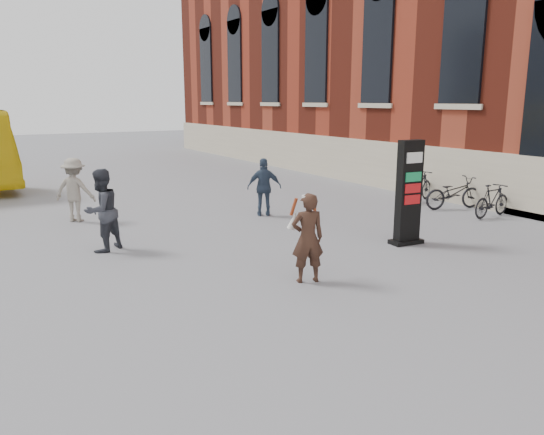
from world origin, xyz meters
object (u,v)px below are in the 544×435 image
woman (307,237)px  info_pylon (409,193)px  pedestrian_c (264,187)px  bike_5 (492,201)px  pedestrian_b (75,190)px  bike_6 (453,193)px  pedestrian_a (102,211)px  bike_7 (420,186)px

woman → info_pylon: bearing=-146.1°
pedestrian_c → bike_5: pedestrian_c is taller
pedestrian_b → bike_6: size_ratio=0.92×
info_pylon → pedestrian_b: (-6.29, 6.53, -0.33)m
info_pylon → bike_5: bearing=16.9°
pedestrian_a → bike_6: (10.64, -0.75, -0.43)m
pedestrian_b → bike_7: 10.93m
pedestrian_a → pedestrian_b: bearing=-122.3°
info_pylon → bike_7: info_pylon is taller
pedestrian_a → bike_6: 10.67m
woman → bike_6: (7.84, 3.33, -0.36)m
pedestrian_b → info_pylon: bearing=172.8°
woman → pedestrian_a: (-2.79, 4.08, 0.06)m
pedestrian_a → pedestrian_c: 5.20m
bike_6 → bike_7: size_ratio=1.12×
pedestrian_a → woman: bearing=93.2°
pedestrian_a → bike_5: 10.86m
pedestrian_b → pedestrian_c: 5.36m
bike_6 → pedestrian_a: bearing=100.7°
bike_5 → info_pylon: bearing=96.8°
pedestrian_c → bike_7: pedestrian_c is taller
woman → bike_6: size_ratio=0.88×
bike_6 → bike_7: 1.43m
pedestrian_b → pedestrian_a: bearing=127.7°
info_pylon → pedestrian_b: bearing=139.1°
woman → pedestrian_c: (2.22, 5.48, -0.02)m
pedestrian_a → pedestrian_b: 3.47m
info_pylon → woman: (-3.57, -1.03, -0.36)m
info_pylon → pedestrian_b: 9.07m
woman → bike_5: bearing=-148.5°
pedestrian_a → bike_6: pedestrian_a is taller
woman → pedestrian_b: bearing=-52.4°
pedestrian_a → pedestrian_b: size_ratio=1.04×
pedestrian_a → bike_7: bearing=152.5°
info_pylon → bike_7: size_ratio=1.42×
pedestrian_c → bike_7: (5.62, -0.72, -0.33)m
pedestrian_c → pedestrian_a: bearing=42.1°
info_pylon → bike_5: (4.27, 0.89, -0.74)m
pedestrian_c → bike_5: bearing=174.2°
woman → bike_7: size_ratio=0.98×
bike_7 → bike_6: bearing=161.1°
woman → pedestrian_c: size_ratio=1.00×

